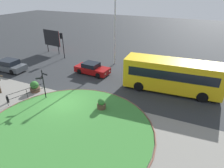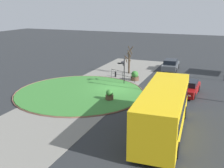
% 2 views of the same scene
% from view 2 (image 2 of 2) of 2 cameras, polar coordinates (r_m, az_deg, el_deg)
% --- Properties ---
extents(ground, '(120.00, 120.00, 0.00)m').
position_cam_2_polar(ground, '(28.46, 1.06, -1.08)').
color(ground, '#282B2D').
extents(sidewalk_paving, '(32.00, 7.68, 0.02)m').
position_cam_2_polar(sidewalk_paving, '(29.26, -2.89, -0.59)').
color(sidewalk_paving, gray).
rests_on(sidewalk_paving, ground).
extents(grass_island, '(12.67, 12.67, 0.10)m').
position_cam_2_polar(grass_island, '(27.48, -6.81, -1.72)').
color(grass_island, '#387A33').
rests_on(grass_island, ground).
extents(grass_kerb_ring, '(12.98, 12.98, 0.11)m').
position_cam_2_polar(grass_kerb_ring, '(27.48, -6.81, -1.71)').
color(grass_kerb_ring, brown).
rests_on(grass_kerb_ring, ground).
extents(signpost_directional, '(1.19, 0.72, 2.92)m').
position_cam_2_polar(signpost_directional, '(29.87, 2.46, 3.21)').
color(signpost_directional, black).
rests_on(signpost_directional, ground).
extents(bollard_foreground, '(0.21, 0.21, 0.69)m').
position_cam_2_polar(bollard_foreground, '(33.28, 0.75, 2.12)').
color(bollard_foreground, black).
rests_on(bollard_foreground, ground).
extents(railing_grass_edge, '(1.30, 3.37, 1.04)m').
position_cam_2_polar(railing_grass_edge, '(31.77, 2.21, 2.04)').
color(railing_grass_edge, black).
rests_on(railing_grass_edge, ground).
extents(bus_yellow, '(9.42, 3.14, 3.17)m').
position_cam_2_polar(bus_yellow, '(18.63, 10.82, -5.35)').
color(bus_yellow, yellow).
rests_on(bus_yellow, ground).
extents(car_near_lane, '(4.44, 2.01, 1.44)m').
position_cam_2_polar(car_near_lane, '(37.72, 12.23, 3.94)').
color(car_near_lane, '#474C51').
rests_on(car_near_lane, ground).
extents(car_far_lane, '(4.32, 2.03, 1.36)m').
position_cam_2_polar(car_far_lane, '(27.73, 15.73, -0.81)').
color(car_far_lane, maroon).
rests_on(car_far_lane, ground).
extents(planter_near_signpost, '(0.74, 0.74, 1.04)m').
position_cam_2_polar(planter_near_signpost, '(24.97, -0.54, -2.43)').
color(planter_near_signpost, brown).
rests_on(planter_near_signpost, ground).
extents(planter_kerbside, '(0.97, 0.97, 1.13)m').
position_cam_2_polar(planter_kerbside, '(31.77, 4.83, 1.66)').
color(planter_kerbside, brown).
rests_on(planter_kerbside, ground).
extents(street_tree_bare, '(1.13, 1.14, 3.61)m').
position_cam_2_polar(street_tree_bare, '(34.70, 3.59, 4.95)').
color(street_tree_bare, '#423323').
rests_on(street_tree_bare, ground).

